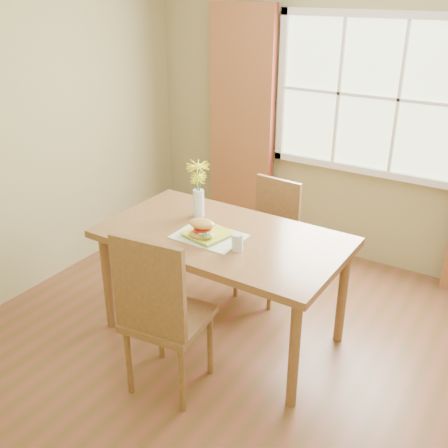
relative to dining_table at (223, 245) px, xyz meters
name	(u,v)px	position (x,y,z in m)	size (l,w,h in m)	color
room	(259,180)	(0.40, -0.25, 0.63)	(4.24, 3.84, 2.74)	brown
window	(368,96)	(0.40, 1.63, 0.78)	(1.62, 0.06, 1.32)	#B8CA99
curtain_left	(241,127)	(-0.75, 1.53, 0.38)	(0.65, 0.08, 2.20)	maroon
dining_table	(223,245)	(0.00, 0.00, 0.00)	(1.67, 0.96, 0.81)	brown
chair_near	(159,311)	(0.01, -0.72, -0.12)	(0.51, 0.51, 1.11)	brown
chair_far	(270,233)	(0.01, 0.70, -0.20)	(0.42, 0.42, 0.96)	brown
placemat	(209,236)	(-0.06, -0.08, 0.09)	(0.45, 0.33, 0.01)	beige
plate	(208,235)	(-0.07, -0.08, 0.10)	(0.27, 0.27, 0.01)	#BED435
croissant_sandwich	(202,229)	(-0.07, -0.15, 0.17)	(0.20, 0.15, 0.13)	#ECBD50
water_glass	(237,242)	(0.20, -0.14, 0.14)	(0.07, 0.07, 0.11)	silver
flower_vase	(198,184)	(-0.31, 0.17, 0.33)	(0.17, 0.17, 0.41)	silver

